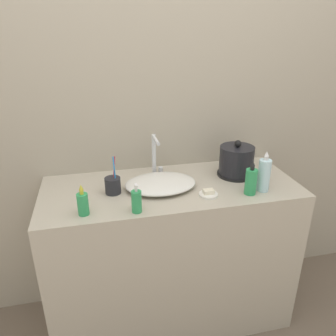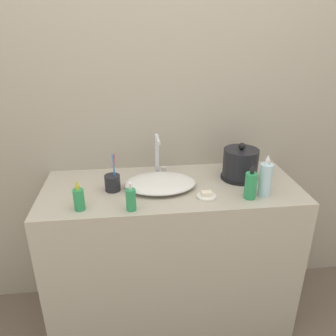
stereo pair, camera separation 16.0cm
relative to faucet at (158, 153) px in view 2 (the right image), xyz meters
name	(u,v)px [view 2 (the right image)]	position (x,y,z in m)	size (l,w,h in m)	color
wall_back	(165,86)	(0.05, 0.14, 0.33)	(6.00, 0.04, 2.60)	#ADA38E
vanity_counter	(171,255)	(0.05, -0.14, -0.55)	(1.28, 0.52, 0.85)	#B7AD99
sink_basin	(160,183)	(0.00, -0.15, -0.10)	(0.35, 0.26, 0.05)	silver
faucet	(158,153)	(0.00, 0.00, 0.00)	(0.06, 0.14, 0.23)	silver
electric_kettle	(240,165)	(0.42, -0.09, -0.05)	(0.19, 0.19, 0.20)	black
toothbrush_cup	(113,182)	(-0.24, -0.15, -0.08)	(0.08, 0.08, 0.19)	#232328
lotion_bottle	(131,199)	(-0.15, -0.35, -0.07)	(0.04, 0.04, 0.13)	#2D9956
shampoo_bottle	(251,185)	(0.40, -0.31, -0.06)	(0.06, 0.06, 0.17)	#2D9956
mouthwash_bottle	(265,179)	(0.48, -0.29, -0.04)	(0.06, 0.06, 0.20)	silver
hand_cream_bottle	(79,199)	(-0.37, -0.32, -0.07)	(0.05, 0.05, 0.14)	#2D9956
soap_dish	(206,196)	(0.20, -0.28, -0.11)	(0.09, 0.09, 0.03)	silver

